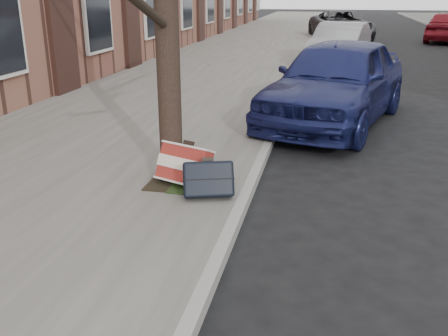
% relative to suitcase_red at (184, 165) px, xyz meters
% --- Properties ---
extents(ground, '(120.00, 120.00, 0.00)m').
position_rel_suitcase_red_xyz_m(ground, '(1.99, -1.06, -0.37)').
color(ground, black).
rests_on(ground, ground).
extents(near_sidewalk, '(5.00, 70.00, 0.12)m').
position_rel_suitcase_red_xyz_m(near_sidewalk, '(-1.71, 13.94, -0.31)').
color(near_sidewalk, gray).
rests_on(near_sidewalk, ground).
extents(dirt_patch, '(0.85, 0.85, 0.02)m').
position_rel_suitcase_red_xyz_m(dirt_patch, '(-0.01, 0.14, -0.24)').
color(dirt_patch, black).
rests_on(dirt_patch, near_sidewalk).
extents(suitcase_red, '(0.72, 0.56, 0.49)m').
position_rel_suitcase_red_xyz_m(suitcase_red, '(0.00, 0.00, 0.00)').
color(suitcase_red, maroon).
rests_on(suitcase_red, near_sidewalk).
extents(suitcase_navy, '(0.63, 0.48, 0.43)m').
position_rel_suitcase_red_xyz_m(suitcase_navy, '(0.36, -0.30, -0.03)').
color(suitcase_navy, black).
rests_on(suitcase_navy, near_sidewalk).
extents(car_near_front, '(2.97, 4.77, 1.51)m').
position_rel_suitcase_red_xyz_m(car_near_front, '(1.71, 3.81, 0.39)').
color(car_near_front, navy).
rests_on(car_near_front, ground).
extents(car_near_mid, '(2.14, 4.17, 1.31)m').
position_rel_suitcase_red_xyz_m(car_near_mid, '(1.83, 11.22, 0.29)').
color(car_near_mid, '#95989C').
rests_on(car_near_mid, ground).
extents(car_near_back, '(3.41, 5.31, 1.36)m').
position_rel_suitcase_red_xyz_m(car_near_back, '(1.95, 19.99, 0.32)').
color(car_near_back, '#37363B').
rests_on(car_near_back, ground).
extents(car_far_back, '(2.78, 4.45, 1.41)m').
position_rel_suitcase_red_xyz_m(car_far_back, '(6.70, 19.87, 0.34)').
color(car_far_back, maroon).
rests_on(car_far_back, ground).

